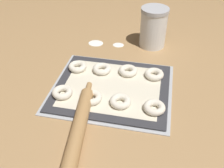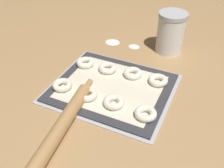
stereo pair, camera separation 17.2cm
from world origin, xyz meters
name	(u,v)px [view 2 (the right image)]	position (x,y,z in m)	size (l,w,h in m)	color
ground_plane	(115,92)	(0.00, 0.00, 0.00)	(2.80, 2.80, 0.00)	#A87F51
baking_tray	(112,88)	(-0.02, 0.01, 0.00)	(0.44, 0.38, 0.01)	#B2B5BA
baking_mat	(112,87)	(-0.02, 0.01, 0.01)	(0.41, 0.35, 0.00)	#333338
bagel_front_far_left	(62,85)	(-0.18, -0.07, 0.02)	(0.07, 0.07, 0.02)	silver
bagel_front_mid_left	(87,94)	(-0.07, -0.07, 0.02)	(0.07, 0.07, 0.02)	silver
bagel_front_mid_right	(114,102)	(0.03, -0.07, 0.02)	(0.07, 0.07, 0.02)	silver
bagel_front_far_right	(146,114)	(0.14, -0.08, 0.02)	(0.07, 0.07, 0.02)	silver
bagel_back_far_left	(85,63)	(-0.18, 0.10, 0.02)	(0.07, 0.07, 0.02)	silver
bagel_back_mid_left	(108,68)	(-0.08, 0.10, 0.02)	(0.07, 0.07, 0.02)	silver
bagel_back_mid_right	(133,73)	(0.03, 0.11, 0.02)	(0.07, 0.07, 0.02)	silver
bagel_back_far_right	(158,80)	(0.13, 0.11, 0.02)	(0.07, 0.07, 0.02)	silver
flour_canister	(171,33)	(0.10, 0.37, 0.09)	(0.12, 0.12, 0.18)	white
rolling_pin	(60,128)	(-0.07, -0.25, 0.02)	(0.09, 0.49, 0.04)	#AD7F4C
flour_patch_near	(134,46)	(-0.05, 0.34, 0.00)	(0.05, 0.04, 0.00)	white
flour_patch_far	(113,42)	(-0.16, 0.33, 0.00)	(0.07, 0.06, 0.00)	white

